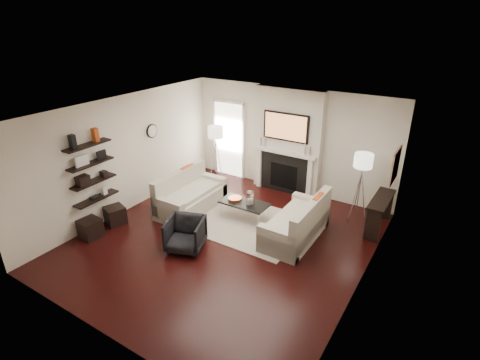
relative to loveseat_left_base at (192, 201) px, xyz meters
The scene contains 71 objects.
room_envelope 1.96m from the loveseat_left_base, 26.16° to the right, with size 6.00×6.00×6.00m.
chimney_breast 2.84m from the loveseat_left_base, 56.52° to the left, with size 1.80×0.25×2.70m, color silver.
fireplace_surround 2.51m from the loveseat_left_base, 54.81° to the left, with size 1.30×0.02×1.04m, color black.
firebox 2.50m from the loveseat_left_base, 54.74° to the left, with size 0.75×0.02×0.65m, color black.
mantel_pilaster_l 2.16m from the loveseat_left_base, 70.37° to the left, with size 0.12×0.08×1.10m, color white.
mantel_pilaster_r 2.96m from the loveseat_left_base, 42.93° to the left, with size 0.12×0.08×1.10m, color white.
mantel_shelf 2.61m from the loveseat_left_base, 54.13° to the left, with size 1.70×0.18×0.07m, color white.
tv_body 2.93m from the loveseat_left_base, 54.47° to the left, with size 1.20×0.06×0.70m, color black.
tv_screen 2.90m from the loveseat_left_base, 54.04° to the left, with size 1.10×0.01×0.62m, color #BF723F.
candlestick_l_tall 2.44m from the loveseat_left_base, 66.07° to the left, with size 0.04×0.04×0.30m, color silver.
candlestick_l_short 2.38m from the loveseat_left_base, 69.27° to the left, with size 0.04×0.04×0.24m, color silver.
candlestick_r_tall 3.02m from the loveseat_left_base, 45.14° to the left, with size 0.04×0.04×0.30m, color silver.
candlestick_r_short 3.10m from the loveseat_left_base, 43.32° to the left, with size 0.04×0.04×0.24m, color silver.
hallway_panel 2.46m from the loveseat_left_base, 100.33° to the left, with size 0.90×0.02×2.10m, color white.
door_trim_l 2.57m from the loveseat_left_base, 111.64° to the left, with size 0.06×0.06×2.16m, color white.
door_trim_r 2.41m from the loveseat_left_base, 88.34° to the left, with size 0.06×0.06×2.16m, color white.
door_trim_top 2.99m from the loveseat_left_base, 100.42° to the left, with size 1.02×0.06×0.06m, color white.
rug 1.44m from the loveseat_left_base, ahead, with size 2.60×2.00×0.01m, color #B4A293.
loveseat_left_base is the anchor object (origin of this frame).
loveseat_left_back 0.46m from the loveseat_left_base, behind, with size 0.18×1.80×0.80m, color beige.
loveseat_left_arm_n 0.81m from the loveseat_left_base, 90.00° to the right, with size 0.85×0.18×0.60m, color beige.
loveseat_left_arm_s 0.81m from the loveseat_left_base, 90.00° to the left, with size 0.85×0.18×0.60m, color beige.
loveseat_left_cushion 0.26m from the loveseat_left_base, ahead, with size 0.63×1.44×0.10m, color beige.
pillow_left_orange 0.69m from the loveseat_left_base, 138.15° to the left, with size 0.10×0.42×0.42m, color #B74416.
pillow_left_charcoal 0.68m from the loveseat_left_base, 138.15° to the right, with size 0.10×0.40×0.40m, color black.
loveseat_right_base 2.62m from the loveseat_left_base, ahead, with size 0.85×1.80×0.42m, color beige.
loveseat_right_back 2.97m from the loveseat_left_base, ahead, with size 0.18×1.80×0.80m, color beige.
loveseat_right_arm_n 2.69m from the loveseat_left_base, 13.65° to the right, with size 0.85×0.18×0.60m, color beige.
loveseat_right_arm_s 2.80m from the loveseat_left_base, 20.64° to the left, with size 0.85×0.18×0.60m, color beige.
loveseat_right_cushion 2.58m from the loveseat_left_base, ahead, with size 0.63×1.44×0.10m, color beige.
pillow_right_orange 3.03m from the loveseat_left_base, ahead, with size 0.10×0.42×0.42m, color #B74416.
pillow_right_charcoal 3.00m from the loveseat_left_base, ahead, with size 0.10×0.40×0.40m, color black.
coffee_table 1.35m from the loveseat_left_base, 12.26° to the left, with size 1.10×0.55×0.04m, color black.
coffee_leg_nw 0.81m from the loveseat_left_base, ahead, with size 0.02×0.02×0.38m, color silver.
coffee_leg_ne 1.81m from the loveseat_left_base, ahead, with size 0.02×0.02×0.38m, color silver.
coffee_leg_sw 0.95m from the loveseat_left_base, 32.05° to the left, with size 0.02×0.02×0.38m, color silver.
coffee_leg_se 1.87m from the loveseat_left_base, 15.59° to the left, with size 0.02×0.02×0.38m, color silver.
hurricane_glass 1.52m from the loveseat_left_base, 11.02° to the left, with size 0.18×0.18×0.31m, color white.
hurricane_candle 1.51m from the loveseat_left_base, 11.02° to the left, with size 0.09×0.09×0.14m, color white.
copper_bowl 1.12m from the loveseat_left_base, 15.04° to the left, with size 0.32×0.32×0.05m, color #C54D20.
armchair 1.65m from the loveseat_left_base, 55.19° to the right, with size 0.70×0.65×0.72m, color black.
lamp_left_post 1.72m from the loveseat_left_base, 104.33° to the left, with size 0.02×0.02×1.20m, color silver.
lamp_left_shade 2.08m from the loveseat_left_base, 104.33° to the left, with size 0.40×0.40×0.30m, color white.
lamp_left_leg_a 1.70m from the loveseat_left_base, 100.63° to the left, with size 0.02×0.02×1.25m, color silver.
lamp_left_leg_b 1.82m from the loveseat_left_base, 105.29° to the left, with size 0.02×0.02×1.25m, color silver.
lamp_left_leg_c 1.65m from the loveseat_left_base, 107.09° to the left, with size 0.02×0.02×1.25m, color silver.
lamp_right_post 3.85m from the loveseat_left_base, 24.56° to the left, with size 0.02×0.02×1.20m, color silver.
lamp_right_shade 4.03m from the loveseat_left_base, 24.56° to the left, with size 0.40×0.40×0.30m, color white.
lamp_right_leg_a 3.95m from the loveseat_left_base, 23.89° to the left, with size 0.02×0.02×1.25m, color silver.
lamp_right_leg_b 3.84m from the loveseat_left_base, 26.20° to the left, with size 0.02×0.02×1.25m, color silver.
lamp_right_leg_c 3.76m from the loveseat_left_base, 23.58° to the left, with size 0.02×0.02×1.25m, color silver.
console_top 4.29m from the loveseat_left_base, 19.82° to the left, with size 0.35×1.20×0.04m, color black.
console_leg_n 4.11m from the loveseat_left_base, 12.57° to the left, with size 0.30×0.04×0.71m, color black.
console_leg_s 4.48m from the loveseat_left_base, 26.46° to the left, with size 0.30×0.04×0.71m, color black.
wall_art 4.58m from the loveseat_left_base, 17.90° to the left, with size 0.03×0.70×0.70m, color #AD7756.
shelf_bottom 2.13m from the loveseat_left_base, 124.79° to the right, with size 0.25×1.00×0.04m, color black.
shelf_lower 2.26m from the loveseat_left_base, 124.79° to the right, with size 0.25×1.00×0.04m, color black.
shelf_upper 2.44m from the loveseat_left_base, 124.79° to the right, with size 0.25×1.00×0.04m, color black.
shelf_top 2.68m from the loveseat_left_base, 124.79° to the right, with size 0.25×1.00×0.04m, color black.
decor_magfile_a 2.98m from the loveseat_left_base, 120.50° to the right, with size 0.12×0.10×0.28m, color black.
decor_magfile_b 2.65m from the loveseat_left_base, 128.64° to the right, with size 0.12×0.10×0.28m, color #B74416.
decor_frame_a 2.64m from the loveseat_left_base, 122.09° to the right, with size 0.04×0.30×0.22m, color white.
decor_frame_b 2.31m from the loveseat_left_base, 129.94° to the right, with size 0.04×0.22×0.18m, color black.
decor_wine_rack 2.49m from the loveseat_left_base, 121.29° to the right, with size 0.18×0.25×0.20m, color black.
decor_box_small 2.09m from the loveseat_left_base, 129.71° to the right, with size 0.15×0.12×0.12m, color black.
decor_books 2.17m from the loveseat_left_base, 124.22° to the right, with size 0.14×0.20×0.05m, color black.
decor_box_tall 2.00m from the loveseat_left_base, 128.40° to the right, with size 0.10×0.10×0.18m, color white.
clock_rim 1.98m from the loveseat_left_base, behind, with size 0.34×0.34×0.04m, color black.
clock_face 1.97m from the loveseat_left_base, behind, with size 0.29×0.29×0.01m, color white.
ottoman_near 1.76m from the loveseat_left_base, 126.11° to the right, with size 0.40×0.40×0.40m, color black.
ottoman_far 2.32m from the loveseat_left_base, 116.47° to the right, with size 0.40×0.40×0.40m, color black.
Camera 1 is at (3.78, -5.42, 4.32)m, focal length 28.00 mm.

